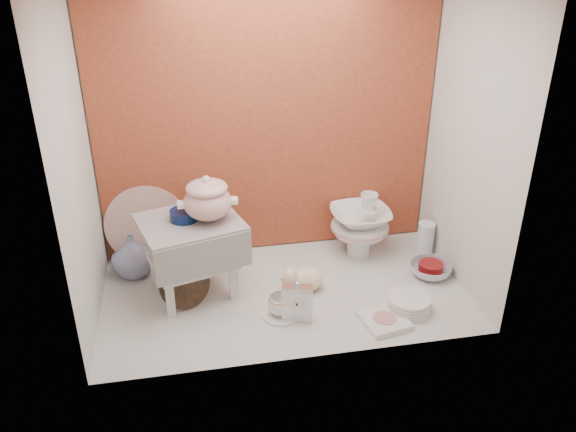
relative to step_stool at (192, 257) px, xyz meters
The scene contains 17 objects.
ground 0.50m from the step_stool, 11.24° to the right, with size 1.80×1.80×0.00m, color silver.
niche_shell 0.86m from the step_stool, 11.73° to the left, with size 1.86×1.03×1.53m.
step_stool is the anchor object (origin of this frame).
soup_tureen 0.33m from the step_stool, ahead, with size 0.27×0.27×0.23m, color white, non-canonical shape.
cobalt_bowl 0.23m from the step_stool, 144.14° to the left, with size 0.13×0.13×0.05m, color #091944.
floral_platter 0.42m from the step_stool, 122.45° to the left, with size 0.44×0.09×0.44m, color silver, non-canonical shape.
blue_white_vase 0.39m from the step_stool, 143.41° to the left, with size 0.22×0.22×0.23m, color silver.
lacquer_tray 0.14m from the step_stool, 114.87° to the right, with size 0.26×0.10×0.25m, color black, non-canonical shape.
mantel_clock 0.57m from the step_stool, 35.19° to the right, with size 0.14×0.05×0.21m, color silver.
plush_pig 0.58m from the step_stool, ahead, with size 0.22×0.15×0.13m, color beige.
teacup_saucer 0.52m from the step_stool, 35.10° to the right, with size 0.18×0.18×0.01m, color white.
gold_rim_teacup 0.50m from the step_stool, 35.10° to the right, with size 0.12×0.12×0.10m, color white.
lattice_dish 0.97m from the step_stool, 26.33° to the right, with size 0.20×0.20×0.03m, color white.
dinner_plate_stack 1.07m from the step_stool, 19.19° to the right, with size 0.22×0.22×0.07m, color white.
crystal_bowl 1.24m from the step_stool, ahead, with size 0.22×0.22×0.07m, color silver.
clear_glass_vase 1.30m from the step_stool, ahead, with size 0.09×0.09×0.19m, color silver.
porcelain_tower 0.95m from the step_stool, 13.31° to the left, with size 0.32×0.32×0.37m, color white, non-canonical shape.
Camera 1 is at (-0.44, -2.42, 1.68)m, focal length 36.58 mm.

